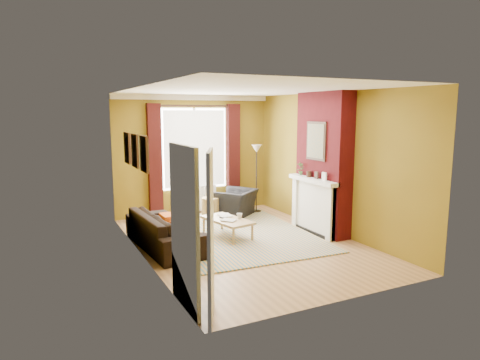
# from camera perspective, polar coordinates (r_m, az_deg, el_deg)

# --- Properties ---
(ground) EXTENTS (5.50, 5.50, 0.00)m
(ground) POSITION_cam_1_polar(r_m,az_deg,el_deg) (8.05, 0.79, -8.37)
(ground) COLOR #996E45
(ground) RESTS_ON ground
(room_walls) EXTENTS (3.82, 5.54, 2.83)m
(room_walls) POSITION_cam_1_polar(r_m,az_deg,el_deg) (8.28, 3.90, 1.94)
(room_walls) COLOR olive
(room_walls) RESTS_ON ground
(striped_rug) EXTENTS (2.87, 3.85, 0.02)m
(striped_rug) POSITION_cam_1_polar(r_m,az_deg,el_deg) (8.62, -0.43, -7.10)
(striped_rug) COLOR teal
(striped_rug) RESTS_ON ground
(sofa) EXTENTS (0.98, 2.19, 0.62)m
(sofa) POSITION_cam_1_polar(r_m,az_deg,el_deg) (7.84, -9.99, -6.61)
(sofa) COLOR black
(sofa) RESTS_ON ground
(armchair) EXTENTS (1.26, 1.24, 0.62)m
(armchair) POSITION_cam_1_polar(r_m,az_deg,el_deg) (9.98, -0.66, -3.08)
(armchair) COLOR black
(armchair) RESTS_ON ground
(coffee_table) EXTENTS (0.76, 1.19, 0.37)m
(coffee_table) POSITION_cam_1_polar(r_m,az_deg,el_deg) (8.30, -1.71, -5.47)
(coffee_table) COLOR tan
(coffee_table) RESTS_ON ground
(wicker_stool) EXTENTS (0.47, 0.47, 0.50)m
(wicker_stool) POSITION_cam_1_polar(r_m,az_deg,el_deg) (9.72, -3.98, -3.80)
(wicker_stool) COLOR olive
(wicker_stool) RESTS_ON ground
(floor_lamp) EXTENTS (0.24, 0.24, 1.64)m
(floor_lamp) POSITION_cam_1_polar(r_m,az_deg,el_deg) (10.24, 2.23, 2.78)
(floor_lamp) COLOR black
(floor_lamp) RESTS_ON ground
(book_a) EXTENTS (0.33, 0.33, 0.03)m
(book_a) POSITION_cam_1_polar(r_m,az_deg,el_deg) (8.05, -1.81, -5.55)
(book_a) COLOR #999999
(book_a) RESTS_ON coffee_table
(book_b) EXTENTS (0.26, 0.34, 0.02)m
(book_b) POSITION_cam_1_polar(r_m,az_deg,el_deg) (8.49, -2.78, -4.80)
(book_b) COLOR #999999
(book_b) RESTS_ON coffee_table
(mug) EXTENTS (0.15, 0.15, 0.10)m
(mug) POSITION_cam_1_polar(r_m,az_deg,el_deg) (8.30, -0.07, -4.82)
(mug) COLOR #999999
(mug) RESTS_ON coffee_table
(tv_remote) EXTENTS (0.12, 0.17, 0.02)m
(tv_remote) POSITION_cam_1_polar(r_m,az_deg,el_deg) (8.34, -2.24, -5.05)
(tv_remote) COLOR #232325
(tv_remote) RESTS_ON coffee_table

